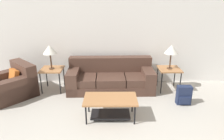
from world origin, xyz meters
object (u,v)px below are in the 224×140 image
object	(u,v)px
couch	(111,79)
coffee_table	(110,103)
backpack	(184,95)
side_table_left	(52,71)
armchair	(12,85)
side_table_right	(169,71)
table_lamp_right	(171,50)
table_lamp_left	(50,50)

from	to	relation	value
couch	coffee_table	distance (m)	1.39
coffee_table	backpack	bearing A→B (deg)	18.39
side_table_left	backpack	xyz separation A→B (m)	(3.20, -0.76, -0.33)
coffee_table	side_table_left	size ratio (longest dim) A/B	1.76
armchair	backpack	bearing A→B (deg)	-5.98
couch	side_table_right	world-z (taller)	couch
coffee_table	backpack	world-z (taller)	coffee_table
couch	coffee_table	size ratio (longest dim) A/B	2.12
table_lamp_right	backpack	world-z (taller)	table_lamp_right
table_lamp_left	backpack	distance (m)	3.41
side_table_left	backpack	size ratio (longest dim) A/B	1.35
side_table_left	table_lamp_right	world-z (taller)	table_lamp_right
side_table_left	side_table_right	xyz separation A→B (m)	(3.04, 0.00, 0.00)
armchair	side_table_left	size ratio (longest dim) A/B	2.33
armchair	backpack	world-z (taller)	armchair
table_lamp_left	table_lamp_right	world-z (taller)	same
armchair	backpack	distance (m)	4.15
side_table_left	side_table_right	distance (m)	3.04
side_table_left	table_lamp_left	size ratio (longest dim) A/B	0.96
table_lamp_left	side_table_right	bearing A→B (deg)	-0.00
side_table_right	table_lamp_right	size ratio (longest dim) A/B	0.96
table_lamp_right	backpack	bearing A→B (deg)	-78.35
side_table_left	couch	bearing A→B (deg)	2.32
coffee_table	side_table_left	distance (m)	2.02
side_table_right	coffee_table	bearing A→B (deg)	-139.09
armchair	side_table_right	world-z (taller)	armchair
coffee_table	table_lamp_right	bearing A→B (deg)	40.91
armchair	backpack	size ratio (longest dim) A/B	3.15
coffee_table	table_lamp_right	world-z (taller)	table_lamp_right
coffee_table	couch	bearing A→B (deg)	89.83
couch	armchair	distance (m)	2.47
coffee_table	table_lamp_left	xyz separation A→B (m)	(-1.52, 1.32, 0.77)
side_table_left	table_lamp_left	xyz separation A→B (m)	(-0.00, 0.00, 0.56)
table_lamp_right	side_table_right	bearing A→B (deg)	-97.13
coffee_table	armchair	bearing A→B (deg)	157.87
table_lamp_left	side_table_left	bearing A→B (deg)	-82.87
table_lamp_right	backpack	size ratio (longest dim) A/B	1.41
couch	backpack	size ratio (longest dim) A/B	5.05
couch	side_table_left	bearing A→B (deg)	-177.68
side_table_left	table_lamp_right	size ratio (longest dim) A/B	0.96
side_table_right	backpack	world-z (taller)	side_table_right
table_lamp_right	couch	bearing A→B (deg)	177.69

